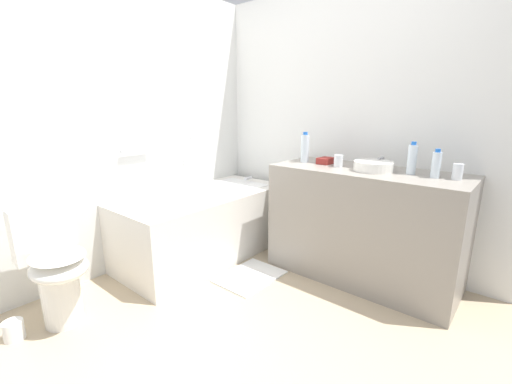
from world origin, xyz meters
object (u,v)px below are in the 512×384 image
(sink_faucet, at_px, (382,163))
(water_bottle_2, at_px, (305,148))
(amenity_basket, at_px, (325,161))
(bath_mat, at_px, (250,276))
(water_bottle_1, at_px, (436,165))
(toilet_paper_roll, at_px, (14,330))
(toilet, at_px, (55,265))
(water_bottle_0, at_px, (412,159))
(drinking_glass_0, at_px, (338,161))
(bathtub, at_px, (204,223))
(drinking_glass_1, at_px, (458,172))
(sink_basin, at_px, (373,166))

(sink_faucet, bearing_deg, water_bottle_2, 105.21)
(amenity_basket, height_order, bath_mat, amenity_basket)
(water_bottle_2, bearing_deg, water_bottle_1, -89.58)
(water_bottle_1, relative_size, toilet_paper_roll, 1.66)
(sink_faucet, xyz_separation_m, water_bottle_1, (-0.15, -0.41, 0.05))
(toilet, distance_m, amenity_basket, 2.06)
(sink_faucet, xyz_separation_m, water_bottle_0, (-0.13, -0.25, 0.07))
(drinking_glass_0, bearing_deg, water_bottle_0, -83.46)
(water_bottle_0, relative_size, bath_mat, 0.43)
(bathtub, distance_m, sink_faucet, 1.58)
(water_bottle_0, xyz_separation_m, water_bottle_1, (-0.03, -0.16, -0.02))
(toilet, distance_m, sink_faucet, 2.36)
(bathtub, bearing_deg, water_bottle_2, -53.14)
(sink_faucet, xyz_separation_m, amenity_basket, (-0.12, 0.42, -0.01))
(water_bottle_1, relative_size, drinking_glass_1, 1.85)
(water_bottle_1, xyz_separation_m, drinking_glass_0, (-0.03, 0.68, -0.04))
(amenity_basket, relative_size, bath_mat, 0.27)
(toilet, bearing_deg, amenity_basket, 67.80)
(water_bottle_2, xyz_separation_m, bath_mat, (-0.58, 0.11, -0.98))
(sink_basin, bearing_deg, water_bottle_1, -87.48)
(bathtub, distance_m, bath_mat, 0.66)
(amenity_basket, relative_size, toilet_paper_roll, 1.22)
(sink_basin, relative_size, water_bottle_2, 1.12)
(toilet, distance_m, sink_basin, 2.22)
(sink_faucet, xyz_separation_m, water_bottle_2, (-0.16, 0.59, 0.08))
(toilet, distance_m, water_bottle_0, 2.42)
(toilet, height_order, water_bottle_0, water_bottle_0)
(toilet, bearing_deg, bath_mat, 67.80)
(drinking_glass_0, bearing_deg, toilet, 150.23)
(bathtub, xyz_separation_m, water_bottle_2, (0.52, -0.70, 0.67))
(water_bottle_1, height_order, drinking_glass_0, water_bottle_1)
(drinking_glass_1, relative_size, toilet_paper_roll, 0.90)
(water_bottle_0, bearing_deg, amenity_basket, 89.39)
(drinking_glass_0, bearing_deg, sink_basin, -86.84)
(bathtub, bearing_deg, toilet_paper_roll, -179.63)
(toilet, bearing_deg, sink_basin, 57.14)
(water_bottle_1, bearing_deg, drinking_glass_0, 92.77)
(sink_faucet, relative_size, water_bottle_1, 0.80)
(sink_faucet, relative_size, drinking_glass_1, 1.48)
(drinking_glass_0, xyz_separation_m, bath_mat, (-0.55, 0.44, -0.91))
(toilet_paper_roll, bearing_deg, toilet, -3.64)
(sink_basin, bearing_deg, bathtub, 111.69)
(drinking_glass_0, bearing_deg, bathtub, 116.05)
(water_bottle_0, relative_size, water_bottle_1, 1.18)
(bathtub, height_order, toilet_paper_roll, bathtub)
(toilet_paper_roll, bearing_deg, amenity_basket, -22.73)
(toilet_paper_roll, bearing_deg, bath_mat, -21.66)
(bath_mat, bearing_deg, water_bottle_0, -57.44)
(sink_basin, relative_size, sink_faucet, 1.85)
(sink_basin, height_order, water_bottle_0, water_bottle_0)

